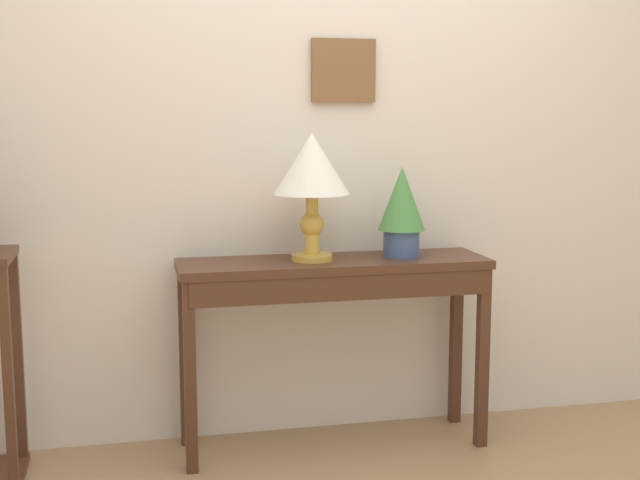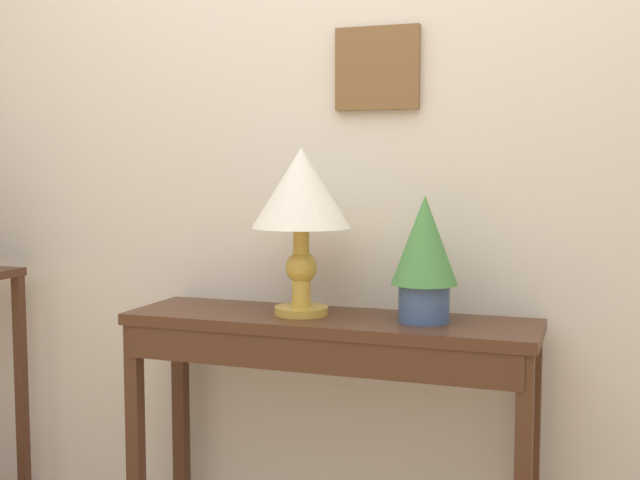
{
  "view_description": "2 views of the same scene",
  "coord_description": "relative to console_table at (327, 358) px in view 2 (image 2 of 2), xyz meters",
  "views": [
    {
      "loc": [
        -0.83,
        -2.23,
        1.38
      ],
      "look_at": [
        -0.09,
        0.98,
        0.89
      ],
      "focal_mm": 47.87,
      "sensor_mm": 36.0,
      "label": 1
    },
    {
      "loc": [
        0.76,
        -1.21,
        1.24
      ],
      "look_at": [
        -0.03,
        1.04,
        1.02
      ],
      "focal_mm": 45.09,
      "sensor_mm": 36.0,
      "label": 2
    }
  ],
  "objects": [
    {
      "name": "table_lamp",
      "position": [
        -0.09,
        0.02,
        0.48
      ],
      "size": [
        0.3,
        0.3,
        0.51
      ],
      "color": "gold",
      "rests_on": "console_table"
    },
    {
      "name": "potted_plant_on_console",
      "position": [
        0.29,
        0.03,
        0.33
      ],
      "size": [
        0.19,
        0.19,
        0.37
      ],
      "color": "#3D5684",
      "rests_on": "console_table"
    },
    {
      "name": "back_wall_with_art",
      "position": [
        0.01,
        0.29,
        0.73
      ],
      "size": [
        9.0,
        0.13,
        2.8
      ],
      "color": "beige",
      "rests_on": "ground"
    },
    {
      "name": "console_table",
      "position": [
        0.0,
        0.0,
        0.0
      ],
      "size": [
        1.26,
        0.35,
        0.79
      ],
      "color": "#472819",
      "rests_on": "ground"
    }
  ]
}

